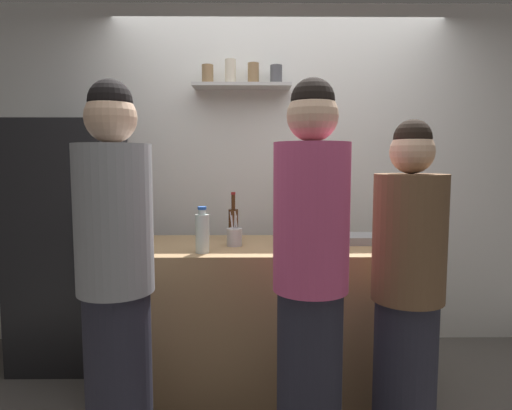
{
  "coord_description": "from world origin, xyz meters",
  "views": [
    {
      "loc": [
        -0.2,
        -2.23,
        1.42
      ],
      "look_at": [
        -0.18,
        0.49,
        1.15
      ],
      "focal_mm": 30.99,
      "sensor_mm": 36.0,
      "label": 1
    }
  ],
  "objects_px": {
    "water_bottle_plastic": "(202,232)",
    "person_brown_jacket": "(407,293)",
    "baking_pan": "(349,239)",
    "refrigerator": "(70,243)",
    "wine_bottle_dark_glass": "(293,228)",
    "person_pink_top": "(310,279)",
    "wine_bottle_amber_glass": "(233,222)",
    "person_grey_hoodie": "(116,280)",
    "wine_bottle_green_glass": "(328,229)",
    "utensil_holder": "(234,237)"
  },
  "relations": [
    {
      "from": "utensil_holder",
      "to": "person_grey_hoodie",
      "type": "distance_m",
      "value": 0.9
    },
    {
      "from": "wine_bottle_green_glass",
      "to": "person_grey_hoodie",
      "type": "height_order",
      "value": "person_grey_hoodie"
    },
    {
      "from": "wine_bottle_green_glass",
      "to": "water_bottle_plastic",
      "type": "distance_m",
      "value": 0.74
    },
    {
      "from": "refrigerator",
      "to": "wine_bottle_amber_glass",
      "type": "height_order",
      "value": "refrigerator"
    },
    {
      "from": "baking_pan",
      "to": "person_grey_hoodie",
      "type": "xyz_separation_m",
      "value": [
        -1.23,
        -0.84,
        -0.04
      ]
    },
    {
      "from": "refrigerator",
      "to": "person_pink_top",
      "type": "bearing_deg",
      "value": -36.12
    },
    {
      "from": "refrigerator",
      "to": "baking_pan",
      "type": "relative_size",
      "value": 4.97
    },
    {
      "from": "utensil_holder",
      "to": "person_pink_top",
      "type": "bearing_deg",
      "value": -63.02
    },
    {
      "from": "baking_pan",
      "to": "refrigerator",
      "type": "bearing_deg",
      "value": 171.25
    },
    {
      "from": "baking_pan",
      "to": "person_grey_hoodie",
      "type": "height_order",
      "value": "person_grey_hoodie"
    },
    {
      "from": "refrigerator",
      "to": "water_bottle_plastic",
      "type": "xyz_separation_m",
      "value": [
        1.0,
        -0.6,
        0.17
      ]
    },
    {
      "from": "refrigerator",
      "to": "person_brown_jacket",
      "type": "distance_m",
      "value": 2.27
    },
    {
      "from": "utensil_holder",
      "to": "person_brown_jacket",
      "type": "bearing_deg",
      "value": -36.7
    },
    {
      "from": "refrigerator",
      "to": "wine_bottle_amber_glass",
      "type": "relative_size",
      "value": 5.36
    },
    {
      "from": "baking_pan",
      "to": "wine_bottle_amber_glass",
      "type": "height_order",
      "value": "wine_bottle_amber_glass"
    },
    {
      "from": "wine_bottle_amber_glass",
      "to": "person_pink_top",
      "type": "relative_size",
      "value": 0.18
    },
    {
      "from": "person_brown_jacket",
      "to": "wine_bottle_amber_glass",
      "type": "bearing_deg",
      "value": -25.15
    },
    {
      "from": "water_bottle_plastic",
      "to": "refrigerator",
      "type": "bearing_deg",
      "value": 149.18
    },
    {
      "from": "wine_bottle_dark_glass",
      "to": "person_brown_jacket",
      "type": "height_order",
      "value": "person_brown_jacket"
    },
    {
      "from": "utensil_holder",
      "to": "wine_bottle_dark_glass",
      "type": "distance_m",
      "value": 0.36
    },
    {
      "from": "person_pink_top",
      "to": "person_brown_jacket",
      "type": "distance_m",
      "value": 0.5
    },
    {
      "from": "wine_bottle_amber_glass",
      "to": "water_bottle_plastic",
      "type": "distance_m",
      "value": 0.47
    },
    {
      "from": "water_bottle_plastic",
      "to": "person_brown_jacket",
      "type": "bearing_deg",
      "value": -22.97
    },
    {
      "from": "water_bottle_plastic",
      "to": "wine_bottle_amber_glass",
      "type": "bearing_deg",
      "value": 70.13
    },
    {
      "from": "water_bottle_plastic",
      "to": "person_grey_hoodie",
      "type": "relative_size",
      "value": 0.15
    },
    {
      "from": "utensil_holder",
      "to": "person_grey_hoodie",
      "type": "bearing_deg",
      "value": -124.4
    },
    {
      "from": "wine_bottle_dark_glass",
      "to": "wine_bottle_green_glass",
      "type": "xyz_separation_m",
      "value": [
        0.2,
        -0.11,
        0.01
      ]
    },
    {
      "from": "utensil_holder",
      "to": "person_brown_jacket",
      "type": "xyz_separation_m",
      "value": [
        0.85,
        -0.63,
        -0.16
      ]
    },
    {
      "from": "baking_pan",
      "to": "utensil_holder",
      "type": "height_order",
      "value": "utensil_holder"
    },
    {
      "from": "wine_bottle_green_glass",
      "to": "person_brown_jacket",
      "type": "distance_m",
      "value": 0.65
    },
    {
      "from": "wine_bottle_dark_glass",
      "to": "wine_bottle_green_glass",
      "type": "bearing_deg",
      "value": -28.27
    },
    {
      "from": "wine_bottle_dark_glass",
      "to": "wine_bottle_amber_glass",
      "type": "relative_size",
      "value": 0.97
    },
    {
      "from": "water_bottle_plastic",
      "to": "person_pink_top",
      "type": "relative_size",
      "value": 0.15
    },
    {
      "from": "refrigerator",
      "to": "person_grey_hoodie",
      "type": "distance_m",
      "value": 1.32
    },
    {
      "from": "baking_pan",
      "to": "water_bottle_plastic",
      "type": "xyz_separation_m",
      "value": [
        -0.9,
        -0.3,
        0.09
      ]
    },
    {
      "from": "utensil_holder",
      "to": "water_bottle_plastic",
      "type": "distance_m",
      "value": 0.27
    },
    {
      "from": "person_brown_jacket",
      "to": "wine_bottle_dark_glass",
      "type": "bearing_deg",
      "value": -32.58
    },
    {
      "from": "utensil_holder",
      "to": "wine_bottle_amber_glass",
      "type": "bearing_deg",
      "value": 93.85
    },
    {
      "from": "baking_pan",
      "to": "person_grey_hoodie",
      "type": "relative_size",
      "value": 0.19
    },
    {
      "from": "baking_pan",
      "to": "wine_bottle_green_glass",
      "type": "relative_size",
      "value": 1.03
    },
    {
      "from": "baking_pan",
      "to": "water_bottle_plastic",
      "type": "bearing_deg",
      "value": -161.41
    },
    {
      "from": "baking_pan",
      "to": "wine_bottle_dark_glass",
      "type": "height_order",
      "value": "wine_bottle_dark_glass"
    },
    {
      "from": "wine_bottle_amber_glass",
      "to": "person_grey_hoodie",
      "type": "xyz_separation_m",
      "value": [
        -0.49,
        -0.98,
        -0.13
      ]
    },
    {
      "from": "baking_pan",
      "to": "wine_bottle_green_glass",
      "type": "bearing_deg",
      "value": -130.29
    },
    {
      "from": "wine_bottle_amber_glass",
      "to": "person_brown_jacket",
      "type": "relative_size",
      "value": 0.2
    },
    {
      "from": "refrigerator",
      "to": "wine_bottle_amber_glass",
      "type": "distance_m",
      "value": 1.18
    },
    {
      "from": "refrigerator",
      "to": "person_pink_top",
      "type": "height_order",
      "value": "person_pink_top"
    },
    {
      "from": "wine_bottle_amber_glass",
      "to": "person_pink_top",
      "type": "height_order",
      "value": "person_pink_top"
    },
    {
      "from": "baking_pan",
      "to": "person_pink_top",
      "type": "distance_m",
      "value": 0.91
    },
    {
      "from": "refrigerator",
      "to": "person_brown_jacket",
      "type": "xyz_separation_m",
      "value": [
        2.03,
        -1.03,
        -0.05
      ]
    }
  ]
}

